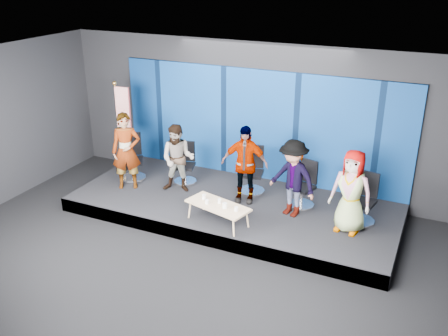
# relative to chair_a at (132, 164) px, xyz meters

# --- Properties ---
(ground) EXTENTS (10.00, 10.00, 0.00)m
(ground) POSITION_rel_chair_a_xyz_m (2.69, -2.61, -0.66)
(ground) COLOR black
(ground) RESTS_ON ground
(room_walls) EXTENTS (10.02, 8.02, 3.51)m
(room_walls) POSITION_rel_chair_a_xyz_m (2.69, -2.61, 1.77)
(room_walls) COLOR black
(room_walls) RESTS_ON ground
(riser) EXTENTS (7.00, 3.00, 0.30)m
(riser) POSITION_rel_chair_a_xyz_m (2.69, -0.11, -0.51)
(riser) COLOR black
(riser) RESTS_ON ground
(backdrop) EXTENTS (7.00, 0.08, 2.60)m
(backdrop) POSITION_rel_chair_a_xyz_m (2.69, 1.34, 0.94)
(backdrop) COLOR #062250
(backdrop) RESTS_ON riser
(chair_a) EXTENTS (0.84, 0.84, 1.09)m
(chair_a) POSITION_rel_chair_a_xyz_m (0.00, 0.00, 0.00)
(chair_a) COLOR silver
(chair_a) RESTS_ON riser
(panelist_a) EXTENTS (0.77, 0.69, 1.76)m
(panelist_a) POSITION_rel_chair_a_xyz_m (0.20, -0.47, 0.52)
(panelist_a) COLOR black
(panelist_a) RESTS_ON riser
(chair_b) EXTENTS (0.66, 0.66, 0.96)m
(chair_b) POSITION_rel_chair_a_xyz_m (1.25, 0.34, -0.04)
(chair_b) COLOR silver
(chair_b) RESTS_ON riser
(panelist_b) EXTENTS (0.89, 0.77, 1.56)m
(panelist_b) POSITION_rel_chair_a_xyz_m (1.35, -0.15, 0.42)
(panelist_b) COLOR black
(panelist_b) RESTS_ON riser
(chair_c) EXTENTS (0.70, 0.70, 1.05)m
(chair_c) POSITION_rel_chair_a_xyz_m (2.87, 0.51, -0.01)
(chair_c) COLOR silver
(chair_c) RESTS_ON riser
(panelist_c) EXTENTS (1.06, 0.61, 1.71)m
(panelist_c) POSITION_rel_chair_a_xyz_m (2.88, 0.00, 0.50)
(panelist_c) COLOR black
(panelist_c) RESTS_ON riser
(chair_d) EXTENTS (0.71, 0.71, 1.00)m
(chair_d) POSITION_rel_chair_a_xyz_m (4.11, 0.31, -0.03)
(chair_d) COLOR silver
(chair_d) RESTS_ON riser
(panelist_d) EXTENTS (1.18, 0.90, 1.62)m
(panelist_d) POSITION_rel_chair_a_xyz_m (4.01, -0.19, 0.45)
(panelist_d) COLOR black
(panelist_d) RESTS_ON riser
(chair_e) EXTENTS (0.66, 0.66, 1.02)m
(chair_e) POSITION_rel_chair_a_xyz_m (5.39, 0.12, -0.02)
(chair_e) COLOR silver
(chair_e) RESTS_ON riser
(panelist_e) EXTENTS (0.89, 0.66, 1.65)m
(panelist_e) POSITION_rel_chair_a_xyz_m (5.21, -0.35, 0.47)
(panelist_e) COLOR black
(panelist_e) RESTS_ON riser
(coffee_table) EXTENTS (1.40, 0.87, 0.40)m
(coffee_table) POSITION_rel_chair_a_xyz_m (2.79, -1.13, 0.01)
(coffee_table) COLOR tan
(coffee_table) RESTS_ON riser
(mug_a) EXTENTS (0.08, 0.08, 0.10)m
(mug_a) POSITION_rel_chair_a_xyz_m (2.43, -1.03, 0.09)
(mug_a) COLOR silver
(mug_a) RESTS_ON coffee_table
(mug_b) EXTENTS (0.07, 0.07, 0.09)m
(mug_b) POSITION_rel_chair_a_xyz_m (2.58, -1.19, 0.09)
(mug_b) COLOR silver
(mug_b) RESTS_ON coffee_table
(mug_c) EXTENTS (0.08, 0.08, 0.09)m
(mug_c) POSITION_rel_chair_a_xyz_m (2.80, -1.06, 0.09)
(mug_c) COLOR silver
(mug_c) RESTS_ON coffee_table
(mug_d) EXTENTS (0.09, 0.09, 0.11)m
(mug_d) POSITION_rel_chair_a_xyz_m (2.98, -1.21, 0.10)
(mug_d) COLOR silver
(mug_d) RESTS_ON coffee_table
(mug_e) EXTENTS (0.07, 0.07, 0.09)m
(mug_e) POSITION_rel_chair_a_xyz_m (3.23, -1.23, 0.09)
(mug_e) COLOR silver
(mug_e) RESTS_ON coffee_table
(flag_stand) EXTENTS (0.52, 0.30, 2.24)m
(flag_stand) POSITION_rel_chair_a_xyz_m (-0.45, 0.31, 0.83)
(flag_stand) COLOR black
(flag_stand) RESTS_ON riser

